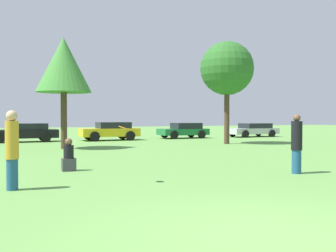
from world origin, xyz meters
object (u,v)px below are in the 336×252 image
person_thrower (12,149)px  parked_car_black (24,132)px  frisbee (124,128)px  tree_2 (227,69)px  parked_car_green (184,130)px  person_catcher (297,143)px  parked_car_silver (253,130)px  bystander_sitting (69,157)px  parked_car_yellow (110,131)px  tree_1 (64,65)px

person_thrower → parked_car_black: bearing=89.9°
frisbee → tree_2: 15.57m
parked_car_green → tree_2: bearing=85.8°
person_thrower → person_catcher: 7.78m
parked_car_silver → parked_car_green: bearing=-3.8°
parked_car_black → bystander_sitting: bearing=90.8°
person_thrower → bystander_sitting: 3.26m
person_thrower → tree_2: 17.33m
bystander_sitting → parked_car_black: parked_car_black is taller
person_catcher → parked_car_green: bearing=-102.1°
parked_car_silver → parked_car_yellow: bearing=-0.5°
tree_1 → tree_2: size_ratio=0.92×
tree_2 → parked_car_silver: 10.25m
frisbee → parked_car_black: size_ratio=0.06×
person_catcher → tree_1: 13.34m
parked_car_black → parked_car_green: 11.84m
person_thrower → parked_car_yellow: person_thrower is taller
bystander_sitting → tree_2: 14.51m
tree_1 → parked_car_green: 12.83m
tree_2 → parked_car_green: (0.43, 6.94, -4.01)m
tree_2 → parked_car_silver: size_ratio=1.46×
tree_1 → tree_2: 9.84m
person_catcher → tree_2: 13.27m
frisbee → parked_car_black: bearing=93.9°
parked_car_black → parked_car_silver: 18.15m
person_catcher → tree_2: bearing=-108.9°
tree_1 → parked_car_black: size_ratio=1.29×
tree_1 → tree_2: bearing=-1.2°
parked_car_black → parked_car_green: (11.84, -0.06, -0.02)m
person_thrower → parked_car_green: (13.16, 18.10, -0.31)m
person_catcher → parked_car_black: (-6.44, 18.72, -0.23)m
tree_1 → person_catcher: bearing=-67.8°
person_catcher → parked_car_yellow: (-0.64, 18.27, -0.20)m
person_thrower → parked_car_green: size_ratio=0.48×
tree_2 → parked_car_black: (-11.41, 7.00, -3.99)m
tree_2 → bystander_sitting: bearing=-142.5°
tree_2 → parked_car_black: size_ratio=1.40×
person_catcher → tree_1: (-4.86, 11.92, 3.47)m
person_thrower → parked_car_black: (1.32, 18.17, -0.29)m
bystander_sitting → parked_car_silver: 23.27m
person_thrower → tree_2: bearing=45.3°
parked_car_black → person_thrower: bearing=85.2°
bystander_sitting → parked_car_yellow: size_ratio=0.25×
tree_1 → person_thrower: bearing=-104.3°
parked_car_silver → bystander_sitting: bearing=39.6°
person_thrower → parked_car_green: person_thrower is taller
person_thrower → tree_2: size_ratio=0.29×
person_catcher → parked_car_black: bearing=-67.0°
bystander_sitting → person_catcher: bearing=-28.4°
parked_car_yellow → parked_car_green: 6.06m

